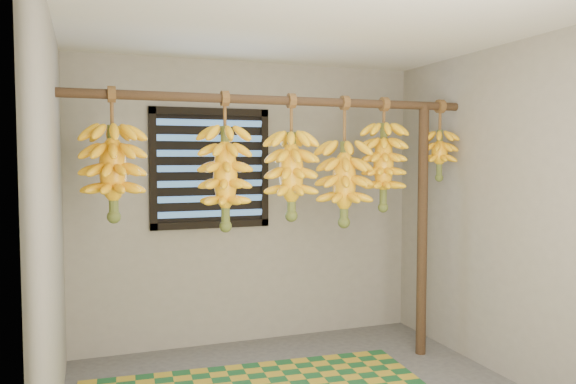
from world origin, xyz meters
name	(u,v)px	position (x,y,z in m)	size (l,w,h in m)	color
ceiling	(319,21)	(0.00, 0.00, 2.40)	(3.00, 3.00, 0.01)	silver
wall_back	(250,203)	(0.00, 1.50, 1.20)	(3.00, 0.01, 2.40)	gray
wall_left	(51,233)	(-1.50, 0.00, 1.20)	(0.01, 3.00, 2.40)	gray
wall_right	(516,213)	(1.50, 0.00, 1.20)	(0.01, 3.00, 2.40)	gray
window	(211,168)	(-0.35, 1.48, 1.50)	(1.00, 0.04, 1.00)	black
hanging_pole	(281,100)	(0.00, 0.70, 2.00)	(0.06, 0.06, 3.00)	#442C1A
support_post	(422,231)	(1.20, 0.70, 1.00)	(0.08, 0.08, 2.00)	#442C1A
banana_bunch_a	(113,172)	(-1.16, 0.70, 1.49)	(0.38, 0.38, 0.87)	brown
banana_bunch_b	(225,178)	(-0.41, 0.70, 1.45)	(0.34, 0.34, 0.96)	brown
banana_bunch_c	(291,175)	(0.08, 0.70, 1.46)	(0.36, 0.36, 0.90)	brown
banana_bunch_d	(383,167)	(0.84, 0.70, 1.52)	(0.34, 0.34, 0.87)	brown
banana_bunch_e	(344,183)	(0.51, 0.70, 1.40)	(0.39, 0.39, 0.97)	brown
banana_bunch_f	(439,155)	(1.35, 0.70, 1.61)	(0.27, 0.27, 0.64)	brown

